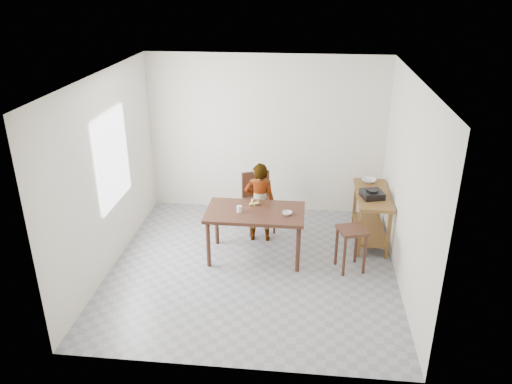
# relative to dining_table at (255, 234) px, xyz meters

# --- Properties ---
(floor) EXTENTS (4.00, 4.00, 0.04)m
(floor) POSITION_rel_dining_table_xyz_m (0.00, -0.30, -0.40)
(floor) COLOR gray
(floor) RESTS_ON ground
(ceiling) EXTENTS (4.00, 4.00, 0.04)m
(ceiling) POSITION_rel_dining_table_xyz_m (0.00, -0.30, 2.35)
(ceiling) COLOR white
(ceiling) RESTS_ON wall_back
(wall_back) EXTENTS (4.00, 0.04, 2.70)m
(wall_back) POSITION_rel_dining_table_xyz_m (0.00, 1.72, 0.98)
(wall_back) COLOR silver
(wall_back) RESTS_ON ground
(wall_front) EXTENTS (4.00, 0.04, 2.70)m
(wall_front) POSITION_rel_dining_table_xyz_m (0.00, -2.32, 0.98)
(wall_front) COLOR silver
(wall_front) RESTS_ON ground
(wall_left) EXTENTS (0.04, 4.00, 2.70)m
(wall_left) POSITION_rel_dining_table_xyz_m (-2.02, -0.30, 0.98)
(wall_left) COLOR silver
(wall_left) RESTS_ON ground
(wall_right) EXTENTS (0.04, 4.00, 2.70)m
(wall_right) POSITION_rel_dining_table_xyz_m (2.02, -0.30, 0.98)
(wall_right) COLOR silver
(wall_right) RESTS_ON ground
(window_pane) EXTENTS (0.02, 1.10, 1.30)m
(window_pane) POSITION_rel_dining_table_xyz_m (-1.97, -0.10, 1.12)
(window_pane) COLOR white
(window_pane) RESTS_ON wall_left
(dining_table) EXTENTS (1.40, 0.80, 0.75)m
(dining_table) POSITION_rel_dining_table_xyz_m (0.00, 0.00, 0.00)
(dining_table) COLOR #3B1F14
(dining_table) RESTS_ON floor
(prep_counter) EXTENTS (0.50, 1.20, 0.80)m
(prep_counter) POSITION_rel_dining_table_xyz_m (1.72, 0.70, 0.03)
(prep_counter) COLOR brown
(prep_counter) RESTS_ON floor
(child) EXTENTS (0.48, 0.33, 1.28)m
(child) POSITION_rel_dining_table_xyz_m (0.01, 0.54, 0.26)
(child) COLOR silver
(child) RESTS_ON floor
(dining_chair) EXTENTS (0.59, 0.59, 0.94)m
(dining_chair) POSITION_rel_dining_table_xyz_m (-0.03, 0.86, 0.10)
(dining_chair) COLOR #3B1F14
(dining_chair) RESTS_ON floor
(stool) EXTENTS (0.46, 0.46, 0.64)m
(stool) POSITION_rel_dining_table_xyz_m (1.36, -0.19, -0.06)
(stool) COLOR #3B1F14
(stool) RESTS_ON floor
(glass_tumbler) EXTENTS (0.09, 0.09, 0.09)m
(glass_tumbler) POSITION_rel_dining_table_xyz_m (-0.22, -0.06, 0.42)
(glass_tumbler) COLOR silver
(glass_tumbler) RESTS_ON dining_table
(small_bowl) EXTENTS (0.17, 0.17, 0.04)m
(small_bowl) POSITION_rel_dining_table_xyz_m (0.46, -0.07, 0.40)
(small_bowl) COLOR silver
(small_bowl) RESTS_ON dining_table
(banana) EXTENTS (0.18, 0.15, 0.06)m
(banana) POSITION_rel_dining_table_xyz_m (-0.04, 0.20, 0.40)
(banana) COLOR #F7E45A
(banana) RESTS_ON dining_table
(serving_bowl) EXTENTS (0.26, 0.26, 0.06)m
(serving_bowl) POSITION_rel_dining_table_xyz_m (1.70, 1.13, 0.45)
(serving_bowl) COLOR silver
(serving_bowl) RESTS_ON prep_counter
(gas_burner) EXTENTS (0.37, 0.37, 0.10)m
(gas_burner) POSITION_rel_dining_table_xyz_m (1.69, 0.54, 0.48)
(gas_burner) COLOR black
(gas_burner) RESTS_ON prep_counter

